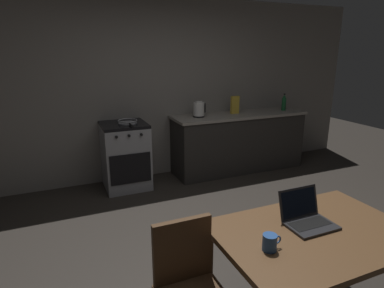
{
  "coord_description": "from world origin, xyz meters",
  "views": [
    {
      "loc": [
        -1.38,
        -2.25,
        1.85
      ],
      "look_at": [
        -0.0,
        0.96,
        0.85
      ],
      "focal_mm": 30.25,
      "sensor_mm": 36.0,
      "label": 1
    }
  ],
  "objects_px": {
    "dining_table": "(314,240)",
    "electric_kettle": "(199,110)",
    "bottle": "(284,103)",
    "frying_pan": "(128,122)",
    "coffee_mug": "(270,242)",
    "chair": "(189,283)",
    "cereal_box": "(235,105)",
    "laptop": "(307,218)",
    "stove_oven": "(125,156)"
  },
  "relations": [
    {
      "from": "chair",
      "to": "laptop",
      "type": "xyz_separation_m",
      "value": [
        0.86,
        -0.02,
        0.26
      ]
    },
    {
      "from": "dining_table",
      "to": "coffee_mug",
      "type": "bearing_deg",
      "value": -172.83
    },
    {
      "from": "frying_pan",
      "to": "cereal_box",
      "type": "height_order",
      "value": "cereal_box"
    },
    {
      "from": "electric_kettle",
      "to": "bottle",
      "type": "height_order",
      "value": "bottle"
    },
    {
      "from": "electric_kettle",
      "to": "bottle",
      "type": "bearing_deg",
      "value": -1.91
    },
    {
      "from": "chair",
      "to": "frying_pan",
      "type": "distance_m",
      "value": 2.78
    },
    {
      "from": "dining_table",
      "to": "coffee_mug",
      "type": "xyz_separation_m",
      "value": [
        -0.4,
        -0.05,
        0.12
      ]
    },
    {
      "from": "laptop",
      "to": "bottle",
      "type": "xyz_separation_m",
      "value": [
        1.95,
        2.73,
        0.28
      ]
    },
    {
      "from": "chair",
      "to": "laptop",
      "type": "height_order",
      "value": "laptop"
    },
    {
      "from": "stove_oven",
      "to": "bottle",
      "type": "bearing_deg",
      "value": -1.04
    },
    {
      "from": "electric_kettle",
      "to": "coffee_mug",
      "type": "distance_m",
      "value": 3.07
    },
    {
      "from": "stove_oven",
      "to": "chair",
      "type": "bearing_deg",
      "value": -94.09
    },
    {
      "from": "frying_pan",
      "to": "coffee_mug",
      "type": "relative_size",
      "value": 3.49
    },
    {
      "from": "stove_oven",
      "to": "bottle",
      "type": "height_order",
      "value": "bottle"
    },
    {
      "from": "stove_oven",
      "to": "cereal_box",
      "type": "bearing_deg",
      "value": 0.74
    },
    {
      "from": "dining_table",
      "to": "electric_kettle",
      "type": "distance_m",
      "value": 2.95
    },
    {
      "from": "bottle",
      "to": "frying_pan",
      "type": "xyz_separation_m",
      "value": [
        -2.57,
        0.02,
        -0.1
      ]
    },
    {
      "from": "laptop",
      "to": "frying_pan",
      "type": "xyz_separation_m",
      "value": [
        -0.61,
        2.76,
        0.18
      ]
    },
    {
      "from": "laptop",
      "to": "cereal_box",
      "type": "relative_size",
      "value": 1.17
    },
    {
      "from": "dining_table",
      "to": "frying_pan",
      "type": "distance_m",
      "value": 2.93
    },
    {
      "from": "coffee_mug",
      "to": "laptop",
      "type": "bearing_deg",
      "value": 19.81
    },
    {
      "from": "chair",
      "to": "frying_pan",
      "type": "relative_size",
      "value": 2.01
    },
    {
      "from": "cereal_box",
      "to": "dining_table",
      "type": "bearing_deg",
      "value": -110.51
    },
    {
      "from": "stove_oven",
      "to": "frying_pan",
      "type": "relative_size",
      "value": 2.11
    },
    {
      "from": "electric_kettle",
      "to": "cereal_box",
      "type": "bearing_deg",
      "value": 1.84
    },
    {
      "from": "stove_oven",
      "to": "bottle",
      "type": "relative_size",
      "value": 3.34
    },
    {
      "from": "electric_kettle",
      "to": "frying_pan",
      "type": "xyz_separation_m",
      "value": [
        -1.07,
        -0.03,
        -0.09
      ]
    },
    {
      "from": "chair",
      "to": "coffee_mug",
      "type": "height_order",
      "value": "chair"
    },
    {
      "from": "dining_table",
      "to": "frying_pan",
      "type": "xyz_separation_m",
      "value": [
        -0.6,
        2.86,
        0.29
      ]
    },
    {
      "from": "chair",
      "to": "bottle",
      "type": "xyz_separation_m",
      "value": [
        2.82,
        2.71,
        0.55
      ]
    },
    {
      "from": "dining_table",
      "to": "frying_pan",
      "type": "bearing_deg",
      "value": 101.88
    },
    {
      "from": "dining_table",
      "to": "electric_kettle",
      "type": "xyz_separation_m",
      "value": [
        0.46,
        2.88,
        0.38
      ]
    },
    {
      "from": "laptop",
      "to": "bottle",
      "type": "distance_m",
      "value": 3.37
    },
    {
      "from": "stove_oven",
      "to": "chair",
      "type": "distance_m",
      "value": 2.77
    },
    {
      "from": "electric_kettle",
      "to": "stove_oven",
      "type": "bearing_deg",
      "value": -179.87
    },
    {
      "from": "stove_oven",
      "to": "bottle",
      "type": "distance_m",
      "value": 2.69
    },
    {
      "from": "bottle",
      "to": "frying_pan",
      "type": "bearing_deg",
      "value": 179.51
    },
    {
      "from": "electric_kettle",
      "to": "cereal_box",
      "type": "height_order",
      "value": "cereal_box"
    },
    {
      "from": "laptop",
      "to": "electric_kettle",
      "type": "bearing_deg",
      "value": 76.22
    },
    {
      "from": "stove_oven",
      "to": "frying_pan",
      "type": "bearing_deg",
      "value": -26.19
    },
    {
      "from": "chair",
      "to": "electric_kettle",
      "type": "xyz_separation_m",
      "value": [
        1.31,
        2.76,
        0.53
      ]
    },
    {
      "from": "frying_pan",
      "to": "coffee_mug",
      "type": "distance_m",
      "value": 2.92
    },
    {
      "from": "dining_table",
      "to": "electric_kettle",
      "type": "relative_size",
      "value": 5.57
    },
    {
      "from": "dining_table",
      "to": "cereal_box",
      "type": "relative_size",
      "value": 4.73
    },
    {
      "from": "dining_table",
      "to": "chair",
      "type": "height_order",
      "value": "chair"
    },
    {
      "from": "stove_oven",
      "to": "coffee_mug",
      "type": "bearing_deg",
      "value": -85.12
    },
    {
      "from": "electric_kettle",
      "to": "frying_pan",
      "type": "height_order",
      "value": "electric_kettle"
    },
    {
      "from": "laptop",
      "to": "coffee_mug",
      "type": "xyz_separation_m",
      "value": [
        -0.42,
        -0.15,
        0.01
      ]
    },
    {
      "from": "laptop",
      "to": "electric_kettle",
      "type": "xyz_separation_m",
      "value": [
        0.45,
        2.78,
        0.26
      ]
    },
    {
      "from": "laptop",
      "to": "bottle",
      "type": "height_order",
      "value": "bottle"
    }
  ]
}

